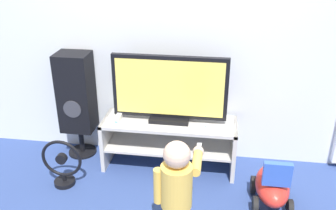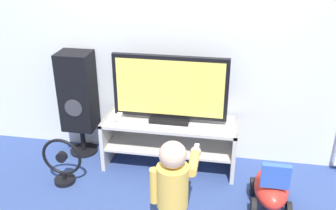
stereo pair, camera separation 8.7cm
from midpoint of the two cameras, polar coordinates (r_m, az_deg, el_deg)
The scene contains 10 objects.
ground_plane at distance 3.56m, azimuth -1.00°, elevation -11.02°, with size 16.00×16.00×0.00m, color navy.
wall_back at distance 3.46m, azimuth 0.18°, elevation 11.75°, with size 10.00×0.06×2.60m.
tv_stand at distance 3.56m, azimuth -0.51°, elevation -4.80°, with size 1.25×0.42×0.49m.
television at distance 3.36m, azimuth -0.49°, elevation 2.31°, with size 1.04×0.20×0.63m.
game_console at distance 3.51m, azimuth -8.28°, elevation -1.98°, with size 0.05×0.17×0.06m.
remote_primary at distance 3.36m, azimuth 5.05°, elevation -3.49°, with size 0.04×0.13×0.03m.
child at distance 2.62m, azimuth 0.42°, elevation -12.24°, with size 0.33×0.48×0.86m.
speaker_tower at distance 3.74m, azimuth -14.44°, elevation 1.57°, with size 0.32×0.28×1.07m.
floor_fan at distance 3.51m, azimuth -16.49°, elevation -8.72°, with size 0.37×0.19×0.46m.
ride_on_toy at distance 3.25m, azimuth 14.85°, elevation -11.84°, with size 0.31×0.51×0.50m.
Camera 1 is at (0.43, -2.85, 2.09)m, focal length 40.00 mm.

